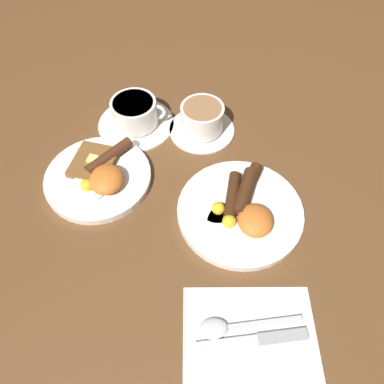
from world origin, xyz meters
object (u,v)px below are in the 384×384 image
(breakfast_plate_near, at_px, (241,210))
(spoon, at_px, (225,327))
(knife, at_px, (259,340))
(breakfast_plate_far, at_px, (99,176))
(teacup_near, at_px, (202,120))
(teacup_far, at_px, (135,115))

(breakfast_plate_near, xyz_separation_m, spoon, (-0.21, 0.04, -0.01))
(knife, bearing_deg, breakfast_plate_far, -54.15)
(breakfast_plate_far, bearing_deg, breakfast_plate_near, -106.07)
(teacup_near, bearing_deg, teacup_far, 83.54)
(spoon, bearing_deg, breakfast_plate_near, -107.90)
(teacup_far, height_order, spoon, teacup_far)
(teacup_far, xyz_separation_m, spoon, (-0.45, -0.18, -0.02))
(breakfast_plate_near, xyz_separation_m, teacup_near, (0.22, 0.07, 0.02))
(breakfast_plate_far, relative_size, teacup_near, 1.46)
(breakfast_plate_near, xyz_separation_m, knife, (-0.23, -0.01, -0.01))
(teacup_near, relative_size, knife, 0.83)
(breakfast_plate_near, bearing_deg, knife, -177.16)
(breakfast_plate_far, distance_m, teacup_far, 0.17)
(breakfast_plate_near, xyz_separation_m, breakfast_plate_far, (0.08, 0.27, 0.00))
(teacup_near, xyz_separation_m, teacup_far, (0.02, 0.15, -0.00))
(teacup_near, distance_m, teacup_far, 0.15)
(teacup_far, bearing_deg, breakfast_plate_near, -137.59)
(spoon, bearing_deg, knife, 153.55)
(breakfast_plate_far, distance_m, spoon, 0.37)
(breakfast_plate_near, bearing_deg, teacup_near, 17.52)
(spoon, bearing_deg, teacup_far, -75.85)
(teacup_far, distance_m, knife, 0.52)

